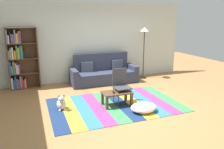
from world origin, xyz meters
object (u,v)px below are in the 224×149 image
object	(u,v)px
pouf	(144,108)
dog	(61,103)
couch	(103,73)
tv_remote	(114,92)
folding_chair	(121,83)
bookshelf	(20,60)
standing_lamp	(144,36)
coffee_table	(117,94)

from	to	relation	value
pouf	dog	size ratio (longest dim) A/B	1.58
couch	tv_remote	distance (m)	2.18
folding_chair	dog	bearing A→B (deg)	-133.51
pouf	tv_remote	distance (m)	0.82
couch	bookshelf	distance (m)	2.69
dog	standing_lamp	xyz separation A→B (m)	(3.26, 1.89, 1.38)
couch	folding_chair	xyz separation A→B (m)	(-0.18, -1.94, 0.20)
tv_remote	folding_chair	bearing A→B (deg)	45.64
folding_chair	standing_lamp	bearing A→B (deg)	98.01
tv_remote	folding_chair	world-z (taller)	folding_chair
standing_lamp	tv_remote	bearing A→B (deg)	-132.91
tv_remote	folding_chair	xyz separation A→B (m)	(0.27, 0.19, 0.16)
couch	dog	size ratio (longest dim) A/B	5.69
dog	standing_lamp	distance (m)	4.01
bookshelf	standing_lamp	world-z (taller)	bookshelf
pouf	dog	bearing A→B (deg)	154.96
folding_chair	couch	bearing A→B (deg)	134.09
coffee_table	tv_remote	world-z (taller)	tv_remote
coffee_table	bookshelf	bearing A→B (deg)	133.71
tv_remote	folding_chair	distance (m)	0.37
dog	standing_lamp	bearing A→B (deg)	30.13
pouf	folding_chair	xyz separation A→B (m)	(-0.27, 0.76, 0.42)
bookshelf	coffee_table	bearing A→B (deg)	-46.29
couch	coffee_table	bearing A→B (deg)	-99.52
couch	standing_lamp	size ratio (longest dim) A/B	1.23
pouf	folding_chair	size ratio (longest dim) A/B	0.70
coffee_table	pouf	world-z (taller)	coffee_table
bookshelf	pouf	bearing A→B (deg)	-47.80
bookshelf	folding_chair	size ratio (longest dim) A/B	2.11
standing_lamp	tv_remote	size ratio (longest dim) A/B	12.29
bookshelf	coffee_table	size ratio (longest dim) A/B	2.59
dog	tv_remote	xyz separation A→B (m)	(1.25, -0.27, 0.21)
bookshelf	dog	bearing A→B (deg)	-66.97
coffee_table	standing_lamp	xyz separation A→B (m)	(1.91, 2.12, 1.25)
coffee_table	folding_chair	distance (m)	0.33
coffee_table	dog	world-z (taller)	dog
couch	standing_lamp	xyz separation A→B (m)	(1.56, 0.03, 1.20)
bookshelf	tv_remote	size ratio (longest dim) A/B	12.65
pouf	bookshelf	bearing A→B (deg)	132.20
pouf	standing_lamp	distance (m)	3.41
pouf	standing_lamp	xyz separation A→B (m)	(1.47, 2.73, 1.43)
couch	tv_remote	world-z (taller)	couch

